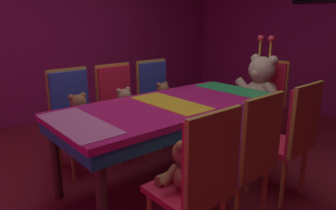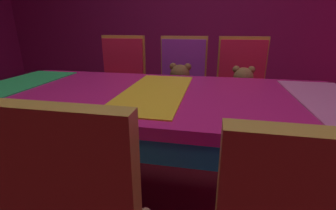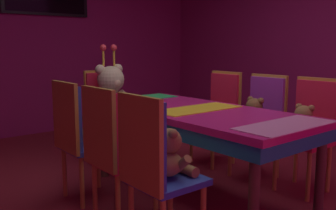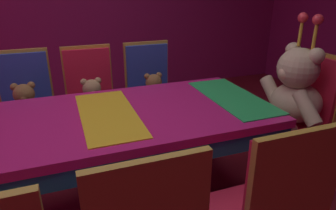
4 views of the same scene
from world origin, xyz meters
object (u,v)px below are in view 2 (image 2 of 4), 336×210
chair_right_0 (241,84)px  banquet_table (155,108)px  teddy_right_1 (180,86)px  chair_right_2 (122,79)px  teddy_right_0 (242,89)px  chair_right_1 (182,82)px

chair_right_0 → banquet_table: bearing=-30.9°
banquet_table → teddy_right_1: bearing=-2.1°
teddy_right_1 → chair_right_2: bearing=-105.6°
chair_right_0 → chair_right_2: (-0.01, 1.07, 0.00)m
chair_right_0 → teddy_right_1: (-0.17, 0.50, 0.00)m
teddy_right_0 → teddy_right_1: size_ratio=0.96×
chair_right_2 → chair_right_0: bearing=90.8°
banquet_table → chair_right_2: size_ratio=2.05×
banquet_table → chair_right_2: chair_right_2 is taller
chair_right_0 → teddy_right_1: size_ratio=2.88×
banquet_table → chair_right_2: 1.02m
chair_right_0 → teddy_right_0: size_ratio=2.99×
chair_right_0 → teddy_right_0: chair_right_0 is taller
chair_right_0 → teddy_right_1: 0.53m
chair_right_0 → chair_right_2: 1.07m
chair_right_0 → chair_right_2: size_ratio=1.00×
chair_right_1 → teddy_right_1: chair_right_1 is taller
chair_right_0 → chair_right_1: 0.50m
banquet_table → teddy_right_1: size_ratio=5.91×
banquet_table → teddy_right_0: bearing=-35.6°
banquet_table → chair_right_1: (0.86, -0.03, -0.05)m
chair_right_1 → teddy_right_1: size_ratio=2.88×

